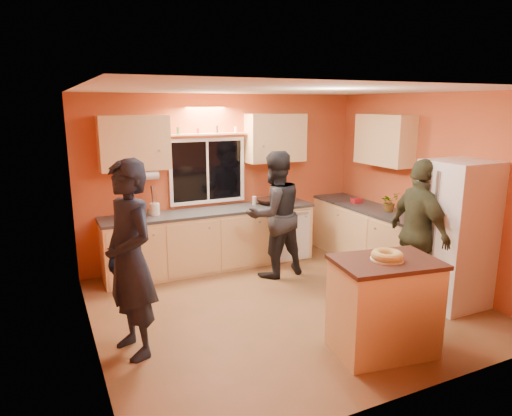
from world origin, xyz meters
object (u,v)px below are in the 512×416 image
island (384,305)px  person_center (275,215)px  refrigerator (455,234)px  person_right (419,233)px  person_left (130,260)px

island → person_center: size_ratio=0.60×
island → refrigerator: bearing=27.9°
refrigerator → person_center: (-1.53, 1.82, 0.01)m
person_center → person_right: 1.98m
island → person_right: size_ratio=0.60×
person_left → person_center: 2.61m
person_right → person_center: bearing=44.5°
refrigerator → person_left: size_ratio=0.92×
island → person_left: size_ratio=0.56×
island → person_center: 2.38m
person_center → island: bearing=84.2°
person_center → refrigerator: bearing=124.3°
island → person_center: bearing=98.9°
person_center → person_right: person_right is taller
refrigerator → island: bearing=-161.1°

